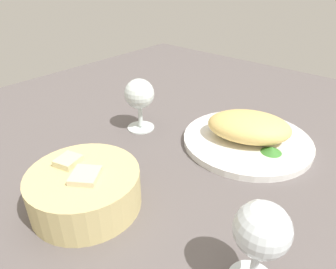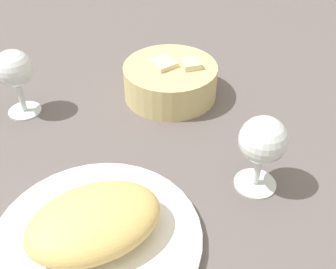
{
  "view_description": "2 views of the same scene",
  "coord_description": "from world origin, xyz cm",
  "px_view_note": "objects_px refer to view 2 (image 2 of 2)",
  "views": [
    {
      "loc": [
        -27.92,
        40.25,
        34.68
      ],
      "look_at": [
        6.94,
        -0.29,
        4.14
      ],
      "focal_mm": 33.0,
      "sensor_mm": 36.0,
      "label": 1
    },
    {
      "loc": [
        4.55,
        -47.09,
        45.06
      ],
      "look_at": [
        5.79,
        2.82,
        4.26
      ],
      "focal_mm": 44.72,
      "sensor_mm": 36.0,
      "label": 2
    }
  ],
  "objects_px": {
    "plate": "(97,239)",
    "wine_glass_near": "(262,143)",
    "wine_glass_far": "(15,72)",
    "bread_basket": "(170,80)"
  },
  "relations": [
    {
      "from": "plate",
      "to": "bread_basket",
      "type": "distance_m",
      "value": 0.36
    },
    {
      "from": "bread_basket",
      "to": "wine_glass_near",
      "type": "bearing_deg",
      "value": -63.77
    },
    {
      "from": "plate",
      "to": "wine_glass_near",
      "type": "distance_m",
      "value": 0.25
    },
    {
      "from": "bread_basket",
      "to": "wine_glass_far",
      "type": "bearing_deg",
      "value": -169.86
    },
    {
      "from": "plate",
      "to": "wine_glass_far",
      "type": "height_order",
      "value": "wine_glass_far"
    },
    {
      "from": "plate",
      "to": "wine_glass_far",
      "type": "xyz_separation_m",
      "value": [
        -0.16,
        0.29,
        0.08
      ]
    },
    {
      "from": "wine_glass_far",
      "to": "wine_glass_near",
      "type": "bearing_deg",
      "value": -26.6
    },
    {
      "from": "wine_glass_near",
      "to": "wine_glass_far",
      "type": "xyz_separation_m",
      "value": [
        -0.39,
        0.19,
        0.0
      ]
    },
    {
      "from": "bread_basket",
      "to": "wine_glass_near",
      "type": "relative_size",
      "value": 1.45
    },
    {
      "from": "wine_glass_near",
      "to": "bread_basket",
      "type": "bearing_deg",
      "value": 116.23
    }
  ]
}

